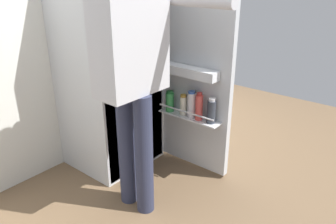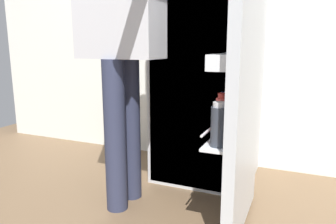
% 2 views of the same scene
% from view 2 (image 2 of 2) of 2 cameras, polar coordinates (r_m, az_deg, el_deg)
% --- Properties ---
extents(ground_plane, '(5.10, 5.10, 0.00)m').
position_cam_2_polar(ground_plane, '(1.95, 2.06, -16.65)').
color(ground_plane, brown).
extents(refrigerator, '(0.71, 1.23, 1.63)m').
position_cam_2_polar(refrigerator, '(2.17, 7.67, 8.75)').
color(refrigerator, silver).
rests_on(refrigerator, ground_plane).
extents(person, '(0.56, 0.79, 1.71)m').
position_cam_2_polar(person, '(1.81, -8.24, 15.17)').
color(person, '#2D334C').
rests_on(person, ground_plane).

